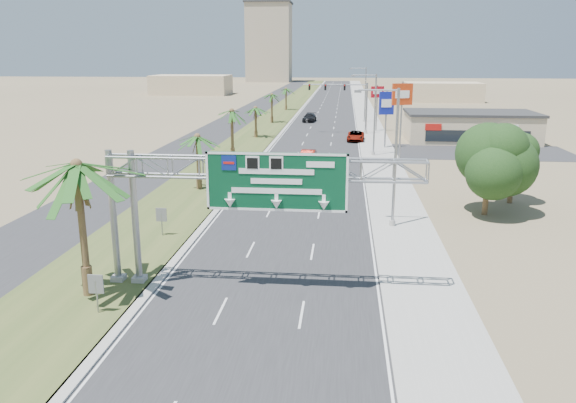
{
  "coord_description": "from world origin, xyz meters",
  "views": [
    {
      "loc": [
        3.84,
        -17.85,
        12.2
      ],
      "look_at": [
        0.78,
        12.55,
        4.2
      ],
      "focal_mm": 35.0,
      "sensor_mm": 36.0,
      "label": 1
    }
  ],
  "objects_px": {
    "pole_sign_red_near": "(402,99)",
    "pole_sign_blue": "(386,106)",
    "store_building": "(470,127)",
    "pole_sign_red_far": "(377,95)",
    "sign_gantry": "(247,178)",
    "palm_near": "(76,166)",
    "car_far": "(309,118)",
    "signal_mast": "(354,103)",
    "car_mid_lane": "(308,157)",
    "car_right_lane": "(356,136)",
    "car_left_lane": "(265,175)"
  },
  "relations": [
    {
      "from": "sign_gantry",
      "to": "car_mid_lane",
      "type": "height_order",
      "value": "sign_gantry"
    },
    {
      "from": "sign_gantry",
      "to": "car_mid_lane",
      "type": "distance_m",
      "value": 36.61
    },
    {
      "from": "sign_gantry",
      "to": "pole_sign_red_near",
      "type": "height_order",
      "value": "pole_sign_red_near"
    },
    {
      "from": "car_mid_lane",
      "to": "car_left_lane",
      "type": "bearing_deg",
      "value": -104.8
    },
    {
      "from": "signal_mast",
      "to": "car_right_lane",
      "type": "bearing_deg",
      "value": -87.56
    },
    {
      "from": "pole_sign_red_near",
      "to": "pole_sign_blue",
      "type": "relative_size",
      "value": 1.21
    },
    {
      "from": "car_left_lane",
      "to": "pole_sign_red_near",
      "type": "bearing_deg",
      "value": 42.73
    },
    {
      "from": "signal_mast",
      "to": "pole_sign_red_near",
      "type": "distance_m",
      "value": 25.51
    },
    {
      "from": "signal_mast",
      "to": "store_building",
      "type": "bearing_deg",
      "value": -19.54
    },
    {
      "from": "car_left_lane",
      "to": "car_right_lane",
      "type": "bearing_deg",
      "value": 74.49
    },
    {
      "from": "car_far",
      "to": "car_left_lane",
      "type": "bearing_deg",
      "value": -85.94
    },
    {
      "from": "car_mid_lane",
      "to": "car_right_lane",
      "type": "height_order",
      "value": "car_mid_lane"
    },
    {
      "from": "pole_sign_red_near",
      "to": "pole_sign_blue",
      "type": "bearing_deg",
      "value": 94.65
    },
    {
      "from": "palm_near",
      "to": "pole_sign_red_near",
      "type": "relative_size",
      "value": 0.9
    },
    {
      "from": "store_building",
      "to": "pole_sign_red_near",
      "type": "height_order",
      "value": "pole_sign_red_near"
    },
    {
      "from": "signal_mast",
      "to": "car_far",
      "type": "distance_m",
      "value": 18.32
    },
    {
      "from": "palm_near",
      "to": "car_far",
      "type": "height_order",
      "value": "palm_near"
    },
    {
      "from": "sign_gantry",
      "to": "car_far",
      "type": "relative_size",
      "value": 3.18
    },
    {
      "from": "palm_near",
      "to": "store_building",
      "type": "height_order",
      "value": "palm_near"
    },
    {
      "from": "car_far",
      "to": "sign_gantry",
      "type": "bearing_deg",
      "value": -83.6
    },
    {
      "from": "pole_sign_blue",
      "to": "sign_gantry",
      "type": "bearing_deg",
      "value": -102.11
    },
    {
      "from": "sign_gantry",
      "to": "palm_near",
      "type": "relative_size",
      "value": 2.01
    },
    {
      "from": "palm_near",
      "to": "signal_mast",
      "type": "height_order",
      "value": "palm_near"
    },
    {
      "from": "store_building",
      "to": "pole_sign_red_far",
      "type": "bearing_deg",
      "value": 144.29
    },
    {
      "from": "car_mid_lane",
      "to": "car_right_lane",
      "type": "xyz_separation_m",
      "value": [
        5.79,
        18.14,
        -0.04
      ]
    },
    {
      "from": "store_building",
      "to": "car_mid_lane",
      "type": "distance_m",
      "value": 29.88
    },
    {
      "from": "pole_sign_blue",
      "to": "pole_sign_red_far",
      "type": "bearing_deg",
      "value": 91.02
    },
    {
      "from": "store_building",
      "to": "car_far",
      "type": "height_order",
      "value": "store_building"
    },
    {
      "from": "sign_gantry",
      "to": "car_left_lane",
      "type": "distance_m",
      "value": 25.85
    },
    {
      "from": "signal_mast",
      "to": "car_right_lane",
      "type": "height_order",
      "value": "signal_mast"
    },
    {
      "from": "sign_gantry",
      "to": "pole_sign_red_near",
      "type": "distance_m",
      "value": 38.86
    },
    {
      "from": "palm_near",
      "to": "pole_sign_blue",
      "type": "xyz_separation_m",
      "value": [
        18.5,
        50.24,
        -1.23
      ]
    },
    {
      "from": "sign_gantry",
      "to": "palm_near",
      "type": "distance_m",
      "value": 8.41
    },
    {
      "from": "store_building",
      "to": "car_far",
      "type": "relative_size",
      "value": 3.42
    },
    {
      "from": "store_building",
      "to": "car_right_lane",
      "type": "height_order",
      "value": "store_building"
    },
    {
      "from": "store_building",
      "to": "car_mid_lane",
      "type": "xyz_separation_m",
      "value": [
        -22.29,
        -19.86,
        -1.24
      ]
    },
    {
      "from": "car_left_lane",
      "to": "pole_sign_blue",
      "type": "xyz_separation_m",
      "value": [
        13.07,
        23.14,
        4.86
      ]
    },
    {
      "from": "car_mid_lane",
      "to": "car_right_lane",
      "type": "relative_size",
      "value": 0.89
    },
    {
      "from": "signal_mast",
      "to": "pole_sign_blue",
      "type": "xyz_separation_m",
      "value": [
        4.13,
        -13.73,
        0.85
      ]
    },
    {
      "from": "sign_gantry",
      "to": "pole_sign_red_far",
      "type": "height_order",
      "value": "same"
    },
    {
      "from": "store_building",
      "to": "pole_sign_red_near",
      "type": "relative_size",
      "value": 1.93
    },
    {
      "from": "palm_near",
      "to": "store_building",
      "type": "bearing_deg",
      "value": 61.72
    },
    {
      "from": "sign_gantry",
      "to": "signal_mast",
      "type": "height_order",
      "value": "signal_mast"
    },
    {
      "from": "store_building",
      "to": "palm_near",
      "type": "bearing_deg",
      "value": -118.28
    },
    {
      "from": "signal_mast",
      "to": "car_far",
      "type": "relative_size",
      "value": 1.95
    },
    {
      "from": "sign_gantry",
      "to": "car_far",
      "type": "xyz_separation_m",
      "value": [
        -1.71,
        78.04,
        -5.29
      ]
    },
    {
      "from": "car_right_lane",
      "to": "pole_sign_red_near",
      "type": "height_order",
      "value": "pole_sign_red_near"
    },
    {
      "from": "signal_mast",
      "to": "pole_sign_red_near",
      "type": "relative_size",
      "value": 1.1
    },
    {
      "from": "sign_gantry",
      "to": "pole_sign_blue",
      "type": "relative_size",
      "value": 2.17
    },
    {
      "from": "car_mid_lane",
      "to": "pole_sign_blue",
      "type": "height_order",
      "value": "pole_sign_blue"
    }
  ]
}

